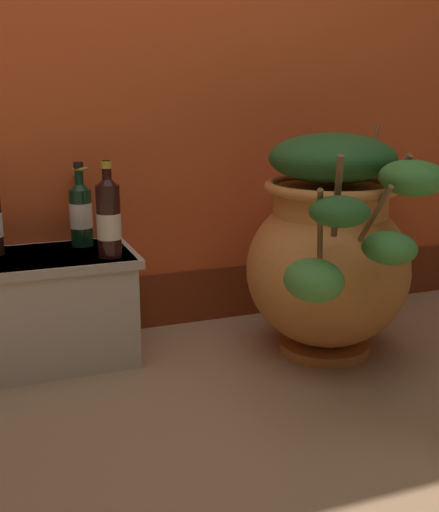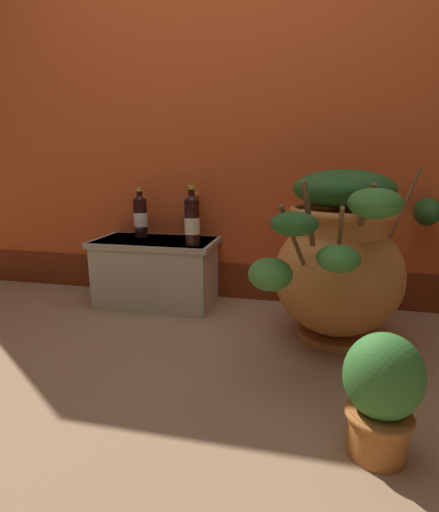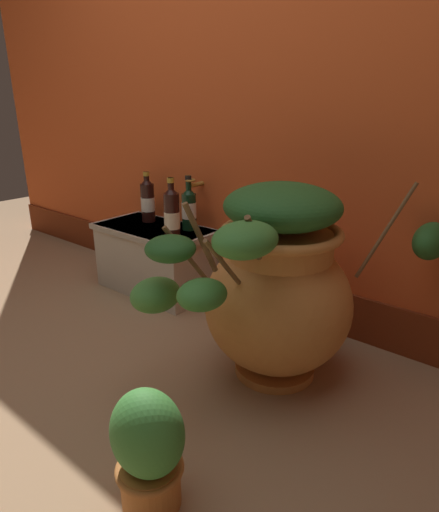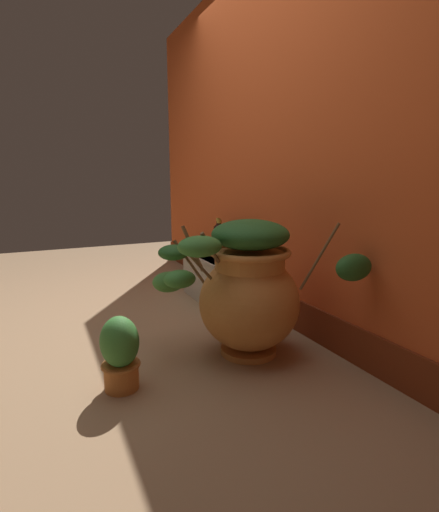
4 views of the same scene
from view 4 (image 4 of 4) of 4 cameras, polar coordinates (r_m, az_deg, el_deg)
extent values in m
plane|color=#9E7A56|center=(2.62, -14.73, -11.46)|extent=(7.00, 7.00, 0.00)
cube|color=#D15123|center=(2.89, 8.94, 17.25)|extent=(4.40, 0.20, 2.60)
cube|color=maroon|center=(2.96, 6.53, -6.16)|extent=(4.40, 0.02, 0.22)
cylinder|color=#B28433|center=(3.01, 3.84, 4.33)|extent=(0.02, 0.10, 0.02)
torus|color=#B28433|center=(2.98, 3.00, 4.85)|extent=(0.06, 0.06, 0.01)
cylinder|color=#CC7F3D|center=(2.31, 4.37, -13.86)|extent=(0.33, 0.33, 0.03)
ellipsoid|color=#CC7F3D|center=(2.20, 4.49, -6.99)|extent=(0.58, 0.58, 0.55)
cylinder|color=#CC7F3D|center=(2.13, 4.59, -0.77)|extent=(0.40, 0.40, 0.10)
torus|color=#CC7F3D|center=(2.12, 4.62, 0.60)|extent=(0.46, 0.46, 0.04)
cylinder|color=brown|center=(2.19, -4.43, -1.10)|extent=(0.12, 0.17, 0.28)
ellipsoid|color=#428438|center=(2.26, -7.66, -3.89)|extent=(0.17, 0.19, 0.12)
cylinder|color=brown|center=(2.13, -4.06, 1.11)|extent=(0.07, 0.12, 0.27)
ellipsoid|color=#235623|center=(2.14, -6.96, 0.53)|extent=(0.17, 0.17, 0.09)
cylinder|color=brown|center=(2.02, -3.39, -1.07)|extent=(0.03, 0.18, 0.21)
ellipsoid|color=#387A33|center=(2.01, -6.03, -3.48)|extent=(0.15, 0.17, 0.09)
cylinder|color=brown|center=(1.94, -1.39, 1.23)|extent=(0.04, 0.12, 0.18)
ellipsoid|color=#387A33|center=(1.89, -3.00, 1.46)|extent=(0.18, 0.23, 0.11)
cylinder|color=brown|center=(2.01, 14.80, -0.20)|extent=(0.15, 0.13, 0.37)
ellipsoid|color=#235623|center=(1.99, 19.59, -1.63)|extent=(0.12, 0.21, 0.14)
ellipsoid|color=#235623|center=(2.11, 4.66, 3.25)|extent=(0.43, 0.43, 0.17)
cube|color=beige|center=(3.19, -0.38, -3.20)|extent=(0.66, 0.36, 0.38)
cube|color=#AEA592|center=(3.15, -0.39, -0.09)|extent=(0.70, 0.38, 0.03)
cylinder|color=black|center=(2.86, -0.05, 1.48)|extent=(0.08, 0.08, 0.24)
cone|color=black|center=(2.84, -0.05, 4.17)|extent=(0.08, 0.08, 0.04)
cylinder|color=black|center=(2.84, -0.05, 4.67)|extent=(0.03, 0.03, 0.08)
cylinder|color=#B7932D|center=(2.83, -0.05, 5.22)|extent=(0.04, 0.04, 0.02)
cylinder|color=beige|center=(2.86, -0.05, 1.17)|extent=(0.08, 0.08, 0.09)
cylinder|color=black|center=(3.00, 2.77, 1.56)|extent=(0.08, 0.08, 0.20)
cone|color=black|center=(2.99, 2.79, 3.72)|extent=(0.08, 0.08, 0.04)
cylinder|color=black|center=(2.98, 2.80, 4.40)|extent=(0.03, 0.03, 0.10)
cylinder|color=black|center=(2.98, 2.80, 5.11)|extent=(0.03, 0.03, 0.02)
cylinder|color=white|center=(3.00, 2.77, 1.74)|extent=(0.08, 0.08, 0.09)
cylinder|color=black|center=(3.26, -0.19, 2.56)|extent=(0.08, 0.08, 0.22)
cone|color=black|center=(3.24, -0.19, 4.76)|extent=(0.08, 0.08, 0.04)
cylinder|color=black|center=(3.24, -0.19, 5.13)|extent=(0.03, 0.03, 0.07)
cylinder|color=#B7932D|center=(3.24, -0.19, 5.54)|extent=(0.04, 0.04, 0.02)
cylinder|color=white|center=(3.26, -0.19, 2.43)|extent=(0.08, 0.08, 0.08)
cylinder|color=#C17033|center=(1.99, -14.57, -17.02)|extent=(0.17, 0.17, 0.14)
torus|color=#B2672E|center=(1.96, -14.66, -15.56)|extent=(0.19, 0.19, 0.02)
ellipsoid|color=#387A33|center=(1.91, -14.84, -12.37)|extent=(0.21, 0.18, 0.25)
camera|label=1|loc=(3.06, -42.70, 7.26)|focal=45.33mm
camera|label=2|loc=(2.09, -45.64, 2.63)|focal=26.96mm
camera|label=3|loc=(1.05, -42.73, 12.03)|focal=30.40mm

